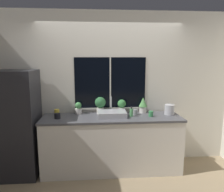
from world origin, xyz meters
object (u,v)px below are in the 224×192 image
object	(u,v)px
refrigerator	(15,124)
potted_plant_far_right	(143,104)
mug_black	(57,116)
mug_yellow	(57,112)
potted_plant_center_left	(100,104)
kettle	(169,109)
sink	(112,114)
mug_green	(151,114)
potted_plant_far_left	(78,108)
mug_grey	(135,112)
potted_plant_center_right	(122,105)
soap_bottle	(131,112)

from	to	relation	value
refrigerator	potted_plant_far_right	size ratio (longest dim) A/B	6.22
mug_black	mug_yellow	xyz separation A→B (m)	(-0.04, 0.20, 0.01)
potted_plant_center_left	potted_plant_far_right	bearing A→B (deg)	-0.00
mug_yellow	kettle	distance (m)	1.92
potted_plant_far_right	sink	bearing A→B (deg)	-159.58
potted_plant_far_right	mug_green	world-z (taller)	potted_plant_far_right
potted_plant_far_left	mug_grey	size ratio (longest dim) A/B	2.36
mug_black	mug_grey	bearing A→B (deg)	6.28
mug_green	refrigerator	bearing A→B (deg)	179.67
potted_plant_center_left	refrigerator	bearing A→B (deg)	-169.52
potted_plant_center_left	potted_plant_far_left	bearing A→B (deg)	-180.00
sink	potted_plant_center_right	bearing A→B (deg)	48.35
refrigerator	kettle	world-z (taller)	refrigerator
potted_plant_far_left	potted_plant_far_right	size ratio (longest dim) A/B	0.75
potted_plant_far_right	mug_grey	bearing A→B (deg)	-140.26
sink	mug_green	distance (m)	0.65
mug_black	mug_yellow	world-z (taller)	mug_yellow
soap_bottle	kettle	bearing A→B (deg)	5.69
potted_plant_center_left	mug_grey	size ratio (longest dim) A/B	3.33
potted_plant_far_left	refrigerator	bearing A→B (deg)	-165.64
refrigerator	mug_green	world-z (taller)	refrigerator
soap_bottle	mug_black	world-z (taller)	soap_bottle
kettle	mug_green	bearing A→B (deg)	-165.16
kettle	potted_plant_center_left	bearing A→B (deg)	171.57
mug_grey	mug_yellow	world-z (taller)	mug_yellow
mug_black	kettle	distance (m)	1.88
refrigerator	mug_black	bearing A→B (deg)	-1.94
mug_black	mug_green	bearing A→B (deg)	0.39
refrigerator	mug_green	xyz separation A→B (m)	(2.21, -0.01, 0.13)
potted_plant_far_left	mug_black	size ratio (longest dim) A/B	2.18
potted_plant_center_left	potted_plant_center_right	xyz separation A→B (m)	(0.38, -0.00, -0.03)
potted_plant_far_left	soap_bottle	distance (m)	0.92
refrigerator	potted_plant_far_left	xyz separation A→B (m)	(0.99, 0.25, 0.18)
refrigerator	mug_green	distance (m)	2.21
refrigerator	kettle	distance (m)	2.56
mug_green	mug_yellow	size ratio (longest dim) A/B	0.87
refrigerator	sink	distance (m)	1.57
mug_green	potted_plant_center_left	bearing A→B (deg)	162.25
refrigerator	mug_green	size ratio (longest dim) A/B	18.86
refrigerator	potted_plant_center_left	size ratio (longest dim) A/B	5.85
potted_plant_center_right	soap_bottle	distance (m)	0.28
potted_plant_center_right	mug_black	world-z (taller)	potted_plant_center_right
sink	potted_plant_center_left	xyz separation A→B (m)	(-0.19, 0.21, 0.12)
mug_grey	sink	bearing A→B (deg)	-169.27
kettle	sink	bearing A→B (deg)	-177.86
potted_plant_far_right	soap_bottle	distance (m)	0.36
mug_yellow	mug_grey	bearing A→B (deg)	-2.45
kettle	potted_plant_far_right	bearing A→B (deg)	157.50
potted_plant_center_left	sink	bearing A→B (deg)	-48.31
potted_plant_center_right	potted_plant_far_left	bearing A→B (deg)	180.00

